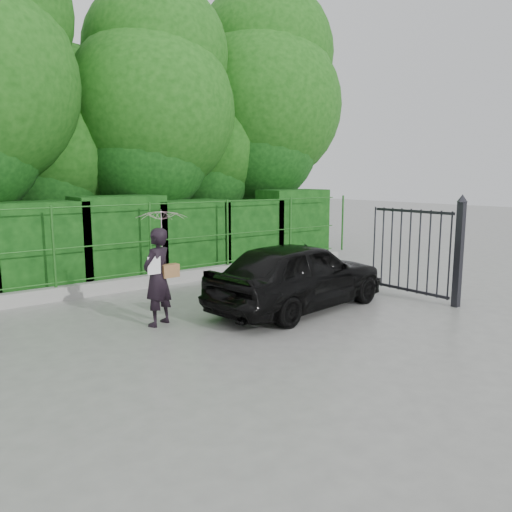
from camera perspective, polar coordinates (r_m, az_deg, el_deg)
ground at (r=8.79m, az=-1.01°, el=-8.94°), size 80.00×80.00×0.00m
kerb at (r=12.53m, az=-13.46°, el=-2.99°), size 14.00×0.25×0.30m
fence at (r=12.45m, az=-12.72°, el=1.86°), size 14.13×0.06×1.80m
hedge at (r=13.29m, az=-15.35°, el=1.67°), size 14.20×1.20×2.29m
trees at (r=15.80m, az=-15.24°, el=15.70°), size 17.10×6.15×8.08m
gate at (r=11.41m, az=20.12°, el=0.82°), size 0.22×2.33×2.36m
woman at (r=9.26m, az=-10.87°, el=0.56°), size 1.00×0.93×2.13m
car at (r=10.29m, az=4.88°, el=-2.14°), size 4.41×2.22×1.44m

